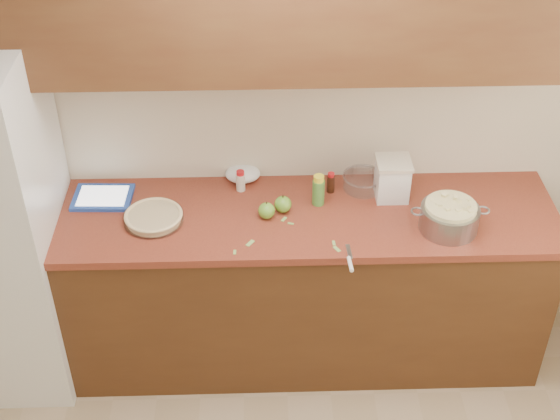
{
  "coord_description": "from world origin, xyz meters",
  "views": [
    {
      "loc": [
        -0.12,
        -1.52,
        3.19
      ],
      "look_at": [
        -0.03,
        1.43,
        0.98
      ],
      "focal_mm": 50.0,
      "sensor_mm": 36.0,
      "label": 1
    }
  ],
  "objects_px": {
    "tablet": "(103,197)",
    "flour_canister": "(392,179)",
    "colander": "(449,217)",
    "pie": "(154,217)"
  },
  "relations": [
    {
      "from": "tablet",
      "to": "flour_canister",
      "type": "bearing_deg",
      "value": 1.41
    },
    {
      "from": "colander",
      "to": "tablet",
      "type": "xyz_separation_m",
      "value": [
        -1.66,
        0.29,
        -0.06
      ]
    },
    {
      "from": "colander",
      "to": "tablet",
      "type": "bearing_deg",
      "value": 170.22
    },
    {
      "from": "flour_canister",
      "to": "tablet",
      "type": "distance_m",
      "value": 1.43
    },
    {
      "from": "pie",
      "to": "colander",
      "type": "relative_size",
      "value": 0.78
    },
    {
      "from": "colander",
      "to": "flour_canister",
      "type": "height_order",
      "value": "flour_canister"
    },
    {
      "from": "pie",
      "to": "tablet",
      "type": "xyz_separation_m",
      "value": [
        -0.27,
        0.19,
        -0.01
      ]
    },
    {
      "from": "colander",
      "to": "tablet",
      "type": "distance_m",
      "value": 1.68
    },
    {
      "from": "pie",
      "to": "tablet",
      "type": "distance_m",
      "value": 0.33
    },
    {
      "from": "tablet",
      "to": "pie",
      "type": "bearing_deg",
      "value": -32.73
    }
  ]
}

